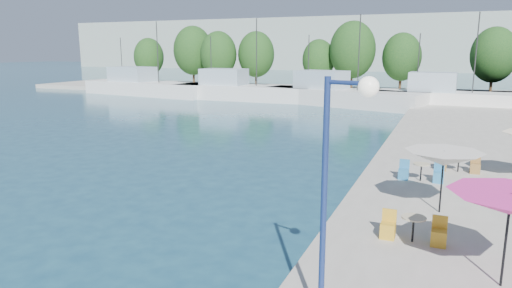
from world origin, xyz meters
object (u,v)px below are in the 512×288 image
at_px(trawler_01, 146,87).
at_px(umbrella_pink, 510,204).
at_px(trawler_04, 451,99).
at_px(umbrella_white, 444,158).
at_px(trawler_02, 240,91).
at_px(street_lamp, 340,160).
at_px(trawler_03, 338,96).

distance_m(trawler_01, umbrella_pink, 57.47).
height_order(trawler_01, umbrella_pink, trawler_01).
xyz_separation_m(trawler_04, umbrella_white, (-0.31, -35.58, 1.43)).
relative_size(trawler_02, street_lamp, 3.54).
relative_size(umbrella_pink, street_lamp, 0.55).
distance_m(trawler_03, trawler_04, 11.68).
height_order(trawler_02, umbrella_pink, trawler_02).
relative_size(trawler_01, trawler_03, 1.07).
bearing_deg(trawler_04, umbrella_pink, -86.32).
xyz_separation_m(trawler_03, street_lamp, (9.56, -42.61, 3.02)).
bearing_deg(umbrella_white, umbrella_pink, -73.16).
distance_m(umbrella_pink, street_lamp, 4.83).
distance_m(trawler_02, umbrella_white, 42.91).
height_order(trawler_03, umbrella_pink, trawler_03).
relative_size(trawler_04, street_lamp, 3.12).
bearing_deg(umbrella_white, trawler_02, 123.99).
relative_size(umbrella_white, street_lamp, 0.51).
relative_size(trawler_01, trawler_02, 1.13).
xyz_separation_m(trawler_03, trawler_04, (11.63, 1.09, 0.00)).
relative_size(umbrella_pink, umbrella_white, 1.08).
bearing_deg(umbrella_white, street_lamp, -102.22).
bearing_deg(umbrella_pink, trawler_04, 91.63).
distance_m(trawler_04, umbrella_pink, 40.45).
bearing_deg(trawler_02, trawler_03, -5.05).
xyz_separation_m(trawler_01, umbrella_pink, (40.14, -41.10, 1.56)).
xyz_separation_m(umbrella_white, street_lamp, (-1.76, -8.12, 1.58)).
bearing_deg(street_lamp, trawler_02, 133.38).
height_order(trawler_03, street_lamp, trawler_03).
relative_size(trawler_01, umbrella_white, 7.78).
height_order(trawler_03, umbrella_white, trawler_03).
relative_size(trawler_03, trawler_04, 1.19).
distance_m(trawler_02, street_lamp, 49.10).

